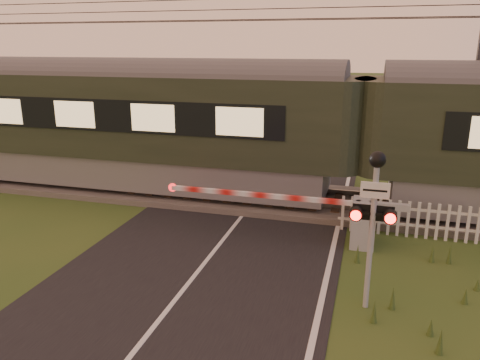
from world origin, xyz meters
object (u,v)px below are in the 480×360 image
(train, at_px, (362,133))
(boom_gate, at_px, (353,219))
(picket_fence, at_px, (408,219))
(catenary_mast, at_px, (477,86))
(crossing_signal, at_px, (374,203))

(train, bearing_deg, boom_gate, -89.87)
(train, xyz_separation_m, picket_fence, (1.35, -1.89, -1.83))
(train, bearing_deg, picket_fence, -54.47)
(catenary_mast, bearing_deg, crossing_signal, -110.15)
(picket_fence, relative_size, catenary_mast, 0.51)
(catenary_mast, bearing_deg, train, -146.10)
(picket_fence, height_order, catenary_mast, catenary_mast)
(picket_fence, distance_m, catenary_mast, 5.51)
(train, xyz_separation_m, crossing_signal, (0.41, -5.68, -0.23))
(boom_gate, relative_size, crossing_signal, 2.06)
(train, height_order, crossing_signal, train)
(train, distance_m, picket_fence, 2.96)
(catenary_mast, bearing_deg, picket_fence, -115.46)
(picket_fence, bearing_deg, train, 125.53)
(crossing_signal, height_order, catenary_mast, catenary_mast)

